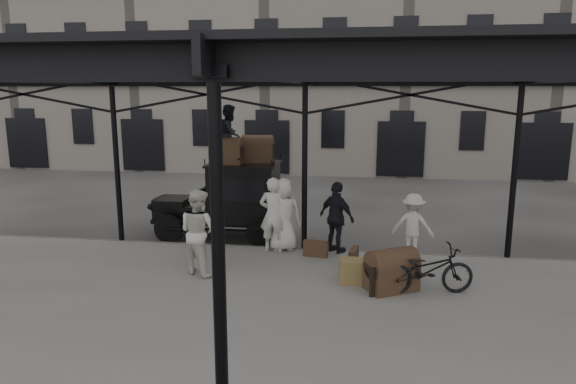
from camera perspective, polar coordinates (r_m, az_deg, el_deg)
name	(u,v)px	position (r m, az deg, el deg)	size (l,w,h in m)	color
ground	(294,282)	(11.51, 0.65, -9.95)	(120.00, 120.00, 0.00)	#383533
platform	(279,318)	(9.67, -0.98, -13.81)	(28.00, 8.00, 0.15)	slate
canopy	(281,65)	(9.03, -0.78, 13.97)	(22.50, 9.00, 4.74)	black
building_frontage	(339,35)	(28.80, 5.68, 16.94)	(64.00, 8.00, 14.00)	slate
taxi	(234,197)	(14.50, -6.08, -0.56)	(3.65, 1.55, 2.18)	black
porter_left	(273,215)	(12.86, -1.67, -2.53)	(0.69, 0.45, 1.89)	beige
porter_midleft	(199,232)	(11.48, -9.90, -4.37)	(0.93, 0.72, 1.91)	beige
porter_centre	(283,215)	(12.96, -0.52, -2.52)	(0.90, 0.59, 1.85)	beige
porter_official	(337,217)	(12.83, 5.44, -2.83)	(1.05, 0.44, 1.80)	black
porter_right	(413,225)	(12.91, 13.72, -3.58)	(1.00, 0.58, 1.55)	beige
bicycle	(427,270)	(10.70, 15.20, -8.36)	(0.66, 1.89, 0.99)	black
porter_roof	(230,134)	(14.16, -6.45, 6.41)	(0.78, 0.60, 1.60)	black
steamer_trunk_roof_near	(227,153)	(14.08, -6.75, 4.34)	(0.82, 0.50, 0.60)	#432A1F
steamer_trunk_roof_far	(258,151)	(14.34, -3.38, 4.58)	(0.86, 0.52, 0.63)	#432A1F
steamer_trunk_platform	(392,273)	(10.77, 11.43, -8.80)	(0.99, 0.61, 0.73)	#432A1F
wicker_hamper	(354,271)	(11.08, 7.34, -8.71)	(0.60, 0.45, 0.50)	olive
suitcase_upright	(354,258)	(11.98, 7.30, -7.28)	(0.15, 0.60, 0.45)	#432A1F
suitcase_flat	(316,249)	(12.64, 3.08, -6.31)	(0.60, 0.15, 0.40)	#432A1F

